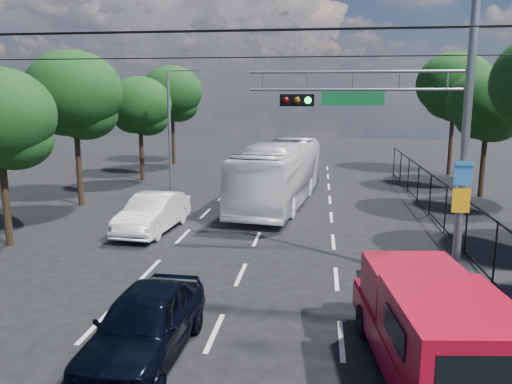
% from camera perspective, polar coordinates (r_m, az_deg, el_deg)
% --- Properties ---
extents(lane_markings, '(6.12, 38.00, 0.01)m').
position_cam_1_polar(lane_markings, '(21.73, 0.75, -3.91)').
color(lane_markings, beige).
rests_on(lane_markings, ground).
extents(signal_mast, '(6.43, 0.39, 9.50)m').
position_cam_1_polar(signal_mast, '(15.13, 18.57, 9.11)').
color(signal_mast, slate).
rests_on(signal_mast, ground).
extents(streetlight_left, '(2.09, 0.22, 7.08)m').
position_cam_1_polar(streetlight_left, '(30.20, -9.56, 7.71)').
color(streetlight_left, slate).
rests_on(streetlight_left, ground).
extents(utility_wires, '(22.00, 5.04, 0.74)m').
position_cam_1_polar(utility_wires, '(15.96, -1.41, 16.89)').
color(utility_wires, black).
rests_on(utility_wires, ground).
extents(fence_right, '(0.06, 34.03, 2.00)m').
position_cam_1_polar(fence_right, '(20.25, 22.04, -2.84)').
color(fence_right, black).
rests_on(fence_right, ground).
extents(tree_right_d, '(4.32, 4.32, 7.02)m').
position_cam_1_polar(tree_right_d, '(30.27, 24.97, 8.58)').
color(tree_right_d, black).
rests_on(tree_right_d, ground).
extents(tree_right_e, '(5.28, 5.28, 8.58)m').
position_cam_1_polar(tree_right_e, '(38.02, 21.77, 10.74)').
color(tree_right_e, black).
rests_on(tree_right_e, ground).
extents(tree_left_c, '(4.80, 4.80, 7.80)m').
position_cam_1_polar(tree_left_c, '(26.81, -19.99, 9.92)').
color(tree_left_c, black).
rests_on(tree_left_c, ground).
extents(tree_left_d, '(4.20, 4.20, 6.83)m').
position_cam_1_polar(tree_left_d, '(34.00, -13.11, 9.24)').
color(tree_left_d, black).
rests_on(tree_left_d, ground).
extents(tree_left_e, '(4.92, 4.92, 7.99)m').
position_cam_1_polar(tree_left_e, '(41.65, -9.55, 10.76)').
color(tree_left_e, black).
rests_on(tree_left_e, ground).
extents(red_pickup, '(2.66, 5.84, 2.10)m').
position_cam_1_polar(red_pickup, '(10.73, 19.36, -14.27)').
color(red_pickup, black).
rests_on(red_pickup, ground).
extents(navy_hatchback, '(1.94, 4.53, 1.53)m').
position_cam_1_polar(navy_hatchback, '(11.35, -12.62, -14.47)').
color(navy_hatchback, black).
rests_on(navy_hatchback, ground).
extents(white_bus, '(4.10, 11.75, 3.20)m').
position_cam_1_polar(white_bus, '(25.93, 2.70, 2.13)').
color(white_bus, silver).
rests_on(white_bus, ground).
extents(white_van, '(2.03, 4.84, 1.56)m').
position_cam_1_polar(white_van, '(21.20, -11.71, -2.37)').
color(white_van, white).
rests_on(white_van, ground).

